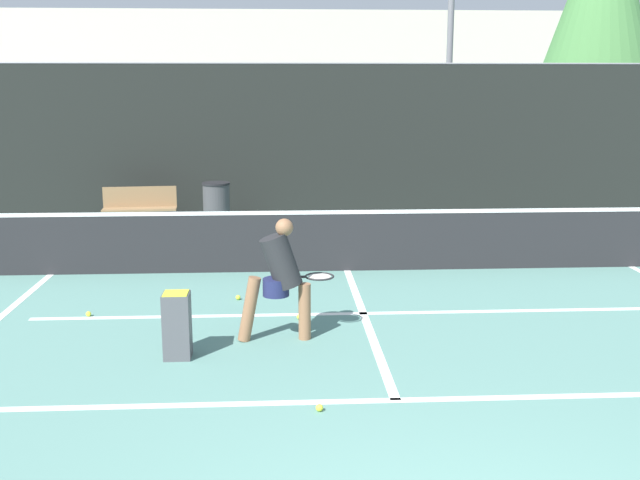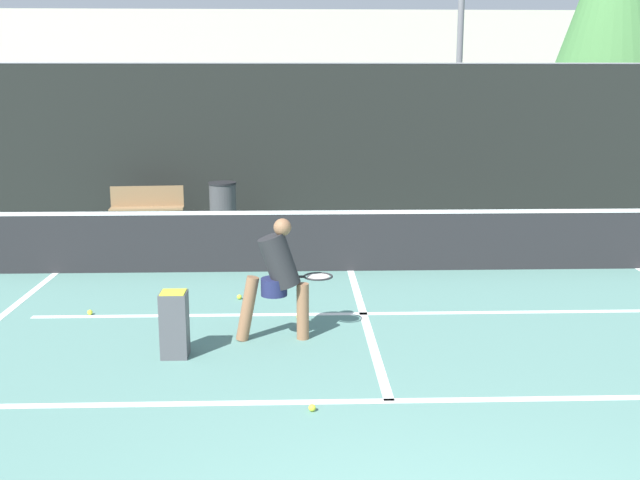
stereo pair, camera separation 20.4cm
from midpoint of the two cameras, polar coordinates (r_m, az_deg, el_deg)
name	(u,v)px [view 2 (the right image)]	position (r m, az deg, el deg)	size (l,w,h in m)	color
court_baseline_near	(389,401)	(7.01, 6.16, -12.09)	(11.00, 0.10, 0.01)	white
court_service_line	(363,314)	(9.46, 3.94, -5.62)	(8.25, 0.10, 0.01)	white
court_center_mark	(365,319)	(9.26, 4.07, -6.02)	(0.10, 4.84, 0.01)	white
net	(351,238)	(11.46, 2.87, 0.12)	(11.09, 0.09, 1.07)	slate
fence_back	(336,144)	(15.39, 1.63, 7.30)	(24.00, 0.06, 3.25)	black
player_practicing	(278,275)	(8.34, -2.50, -2.70)	(1.12, 0.59, 1.40)	#8C6042
tennis_ball_scattered_1	(299,317)	(9.23, -0.98, -5.86)	(0.07, 0.07, 0.07)	#D1E033
tennis_ball_scattered_2	(239,297)	(10.10, -5.59, -4.34)	(0.07, 0.07, 0.07)	#D1E033
tennis_ball_scattered_3	(312,408)	(6.77, 0.28, -12.67)	(0.07, 0.07, 0.07)	#D1E033
tennis_ball_scattered_4	(90,312)	(9.80, -16.56, -5.30)	(0.07, 0.07, 0.07)	#D1E033
ball_hopper	(174,323)	(8.04, -10.32, -6.22)	(0.28, 0.28, 0.71)	#4C4C51
courtside_bench	(147,207)	(15.04, -12.66, 2.47)	(1.44, 0.49, 0.86)	olive
trash_bin	(223,208)	(14.50, -7.00, 2.47)	(0.54, 0.54, 0.99)	#3F3F42
parked_car	(317,170)	(19.57, 0.04, 5.38)	(1.67, 4.13, 1.49)	#B7B7BC
building_far	(314,81)	(33.67, -0.31, 12.02)	(36.00, 2.40, 5.85)	beige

